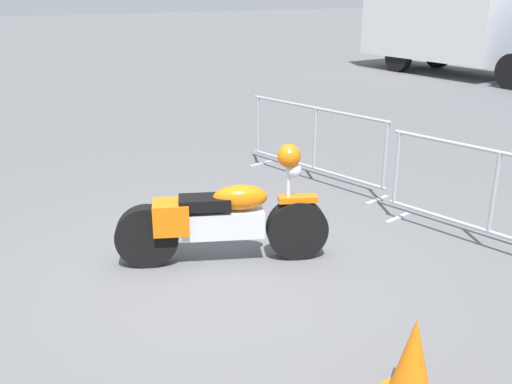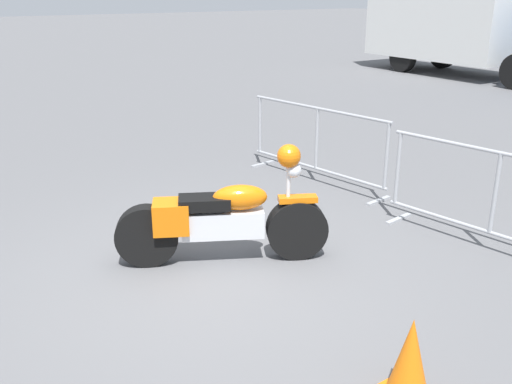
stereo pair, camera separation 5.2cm
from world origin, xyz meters
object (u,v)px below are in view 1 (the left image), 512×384
box_truck (466,22)px  parked_car_green (500,35)px  crowd_barrier_far (493,199)px  traffic_cone (413,358)px  motorcycle (223,219)px  crowd_barrier_near (315,143)px

box_truck → parked_car_green: bearing=117.4°
crowd_barrier_far → parked_car_green: parked_car_green is taller
crowd_barrier_far → traffic_cone: crowd_barrier_far is taller
motorcycle → crowd_barrier_far: 2.76m
motorcycle → parked_car_green: bearing=54.9°
traffic_cone → motorcycle: bearing=178.4°
motorcycle → crowd_barrier_near: (-1.38, 2.39, 0.11)m
crowd_barrier_near → crowd_barrier_far: same height
motorcycle → parked_car_green: size_ratio=0.43×
crowd_barrier_near → traffic_cone: (3.80, -2.46, -0.27)m
motorcycle → box_truck: box_truck is taller
crowd_barrier_near → box_truck: bearing=116.3°
motorcycle → parked_car_green: parked_car_green is taller
motorcycle → crowd_barrier_far: motorcycle is taller
traffic_cone → box_truck: bearing=124.6°
parked_car_green → crowd_barrier_near: bearing=-148.3°
parked_car_green → traffic_cone: parked_car_green is taller
crowd_barrier_near → traffic_cone: crowd_barrier_near is taller
crowd_barrier_near → crowd_barrier_far: 2.75m
crowd_barrier_near → parked_car_green: parked_car_green is taller
box_truck → traffic_cone: bearing=-52.4°
parked_car_green → traffic_cone: 23.93m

